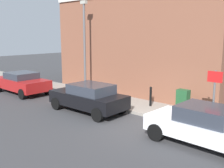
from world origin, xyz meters
The scene contains 10 objects.
ground centered at (0.00, 0.00, 0.00)m, with size 80.00×80.00×0.00m, color #38383A.
sidewalk centered at (2.05, 6.00, 0.07)m, with size 2.29×30.00×0.15m, color gray.
corner_building centered at (6.65, 3.91, 4.57)m, with size 7.00×11.81×9.15m.
car_white centered at (-0.36, -2.86, 0.72)m, with size 1.93×4.17×1.42m.
car_black centered at (-0.23, 3.19, 0.75)m, with size 1.95×4.10×1.43m.
car_red centered at (-0.28, 9.57, 0.74)m, with size 1.98×4.19×1.40m.
utility_cabinet centered at (2.17, -0.71, 0.68)m, with size 0.46×0.61×1.15m.
bollard_near_cabinet centered at (2.27, 1.16, 0.70)m, with size 0.14×0.14×1.04m.
street_sign centered at (1.33, -2.44, 1.66)m, with size 0.08×0.60×2.30m.
lamppost centered at (2.24, 6.15, 3.30)m, with size 0.20×0.44×5.72m.
Camera 1 is at (-8.96, -6.19, 3.84)m, focal length 42.00 mm.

